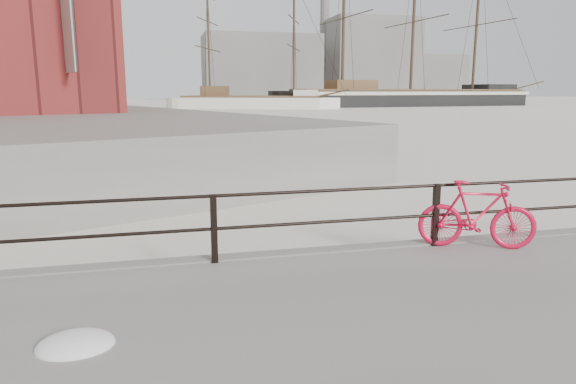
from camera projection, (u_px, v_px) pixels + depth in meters
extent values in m
imported|color=red|center=(477.00, 215.00, 8.00)|extent=(1.75, 0.93, 1.08)
ellipsoid|color=white|center=(75.00, 333.00, 4.96)|extent=(0.75, 0.59, 0.27)
cube|color=gray|center=(261.00, 68.00, 145.58)|extent=(32.00, 18.00, 18.00)
cube|color=gray|center=(369.00, 60.00, 157.84)|extent=(26.00, 20.00, 24.00)
cube|color=gray|center=(428.00, 77.00, 168.88)|extent=(20.00, 16.00, 14.00)
cylinder|color=gray|center=(325.00, 27.00, 157.66)|extent=(2.80, 2.80, 44.00)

